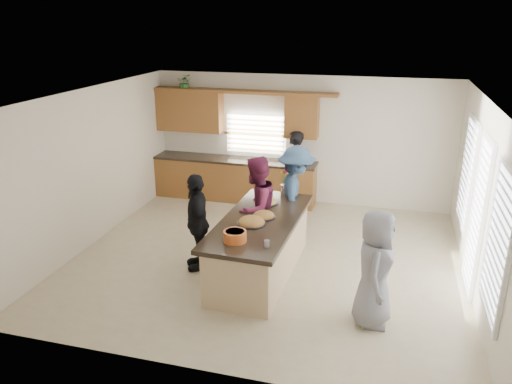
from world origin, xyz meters
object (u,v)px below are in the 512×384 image
(salad_bowl, at_px, (235,236))
(woman_right_back, at_px, (296,195))
(woman_left_back, at_px, (294,170))
(island, at_px, (260,248))
(woman_left_mid, at_px, (256,208))
(woman_left_front, at_px, (197,222))
(woman_right_front, at_px, (375,269))

(salad_bowl, distance_m, woman_right_back, 2.27)
(woman_left_back, xyz_separation_m, woman_right_back, (0.39, -1.78, 0.07))
(island, height_order, woman_left_back, woman_left_back)
(woman_left_mid, relative_size, woman_right_back, 0.99)
(woman_left_mid, bearing_deg, woman_right_back, 162.21)
(salad_bowl, height_order, woman_left_back, woman_left_back)
(salad_bowl, xyz_separation_m, woman_left_back, (0.06, 4.00, -0.20))
(island, relative_size, woman_right_back, 1.51)
(island, xyz_separation_m, woman_right_back, (0.31, 1.34, 0.46))
(woman_left_front, bearing_deg, woman_left_back, 136.69)
(salad_bowl, relative_size, woman_right_front, 0.20)
(salad_bowl, bearing_deg, woman_right_front, -1.65)
(island, xyz_separation_m, woman_left_front, (-1.04, -0.06, 0.36))
(woman_left_mid, xyz_separation_m, woman_left_front, (-0.82, -0.62, -0.09))
(salad_bowl, relative_size, woman_left_back, 0.20)
(woman_left_back, bearing_deg, island, 6.86)
(woman_left_front, xyz_separation_m, woman_right_back, (1.35, 1.40, 0.10))
(woman_left_back, distance_m, woman_left_mid, 2.57)
(island, height_order, woman_right_front, woman_right_front)
(salad_bowl, bearing_deg, woman_left_mid, 93.19)
(woman_left_mid, bearing_deg, salad_bowl, 19.52)
(woman_left_mid, bearing_deg, woman_left_back, -166.75)
(woman_right_back, bearing_deg, salad_bowl, 154.28)
(woman_left_front, bearing_deg, island, 66.70)
(salad_bowl, bearing_deg, woman_right_back, 78.58)
(salad_bowl, relative_size, woman_left_mid, 0.18)
(island, distance_m, woman_left_back, 3.15)
(salad_bowl, relative_size, woman_right_back, 0.18)
(salad_bowl, bearing_deg, woman_left_back, 89.18)
(salad_bowl, xyz_separation_m, woman_left_front, (-0.91, 0.82, -0.22))
(woman_left_front, bearing_deg, woman_right_front, 46.42)
(woman_right_back, relative_size, woman_right_front, 1.11)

